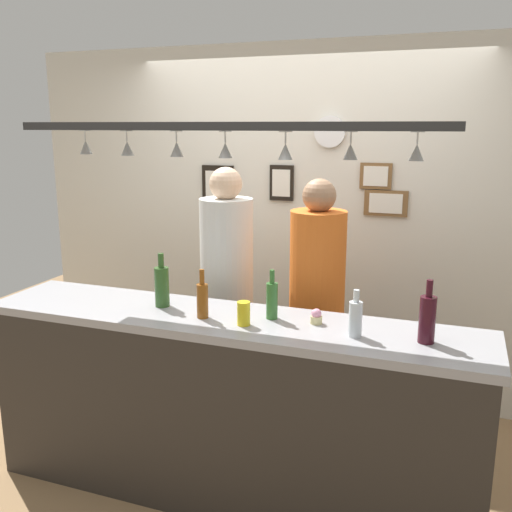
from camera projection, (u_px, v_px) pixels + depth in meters
name	position (u px, v px, depth m)	size (l,w,h in m)	color
ground_plane	(250.00, 458.00, 3.51)	(8.00, 8.00, 0.00)	olive
back_wall	(302.00, 224.00, 4.22)	(4.40, 0.06, 2.60)	silver
bar_counter	(215.00, 390.00, 2.88)	(2.70, 0.55, 1.04)	#99999E
overhead_glass_rack	(228.00, 126.00, 2.77)	(2.20, 0.36, 0.04)	black
hanging_wineglass_far_left	(86.00, 146.00, 3.16)	(0.07, 0.07, 0.13)	silver
hanging_wineglass_left	(127.00, 147.00, 3.01)	(0.07, 0.07, 0.13)	silver
hanging_wineglass_center_left	(177.00, 148.00, 2.89)	(0.07, 0.07, 0.13)	silver
hanging_wineglass_center	(225.00, 149.00, 2.78)	(0.07, 0.07, 0.13)	silver
hanging_wineglass_center_right	(285.00, 151.00, 2.66)	(0.07, 0.07, 0.13)	silver
hanging_wineglass_right	(350.00, 151.00, 2.65)	(0.07, 0.07, 0.13)	silver
hanging_wineglass_far_right	(417.00, 152.00, 2.55)	(0.07, 0.07, 0.13)	silver
person_left_white_patterned_shirt	(227.00, 275.00, 3.65)	(0.34, 0.34, 1.77)	#2D334C
person_middle_orange_shirt	(317.00, 290.00, 3.46)	(0.34, 0.34, 1.72)	#2D334C
bottle_beer_green_import	(272.00, 299.00, 2.91)	(0.06, 0.06, 0.26)	#336B2D
bottle_champagne_green	(162.00, 286.00, 3.10)	(0.08, 0.08, 0.30)	#2D5623
bottle_wine_dark_red	(427.00, 318.00, 2.58)	(0.08, 0.08, 0.30)	#380F19
bottle_beer_amber_tall	(202.00, 299.00, 2.92)	(0.06, 0.06, 0.26)	brown
bottle_soda_clear	(355.00, 318.00, 2.66)	(0.06, 0.06, 0.23)	silver
drink_can	(244.00, 313.00, 2.82)	(0.07, 0.07, 0.12)	yellow
cupcake	(316.00, 317.00, 2.85)	(0.06, 0.06, 0.08)	beige
picture_frame_crest	(282.00, 183.00, 4.16)	(0.18, 0.02, 0.26)	black
picture_frame_caricature	(218.00, 188.00, 4.34)	(0.26, 0.02, 0.34)	black
picture_frame_upper_small	(376.00, 176.00, 3.91)	(0.22, 0.02, 0.18)	brown
picture_frame_lower_pair	(386.00, 203.00, 3.93)	(0.30, 0.02, 0.18)	brown
wall_clock	(330.00, 132.00, 3.95)	(0.22, 0.22, 0.03)	white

